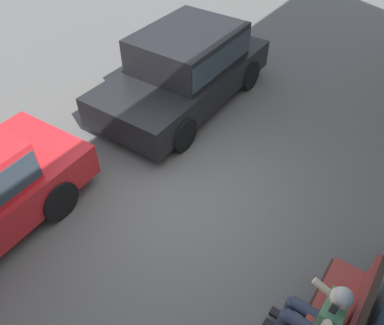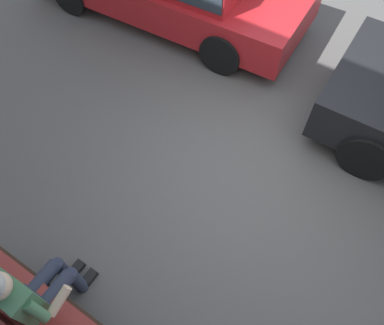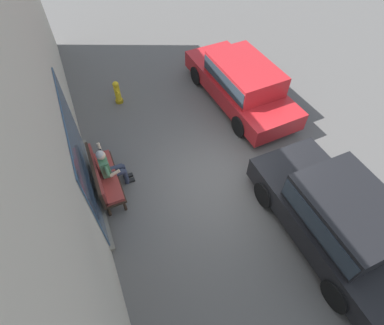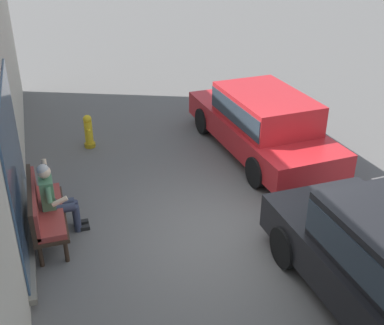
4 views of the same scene
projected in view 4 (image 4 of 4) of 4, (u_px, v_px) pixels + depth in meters
ground_plane at (222, 235)px, 8.34m from camera, size 60.00×60.00×0.00m
bench at (42, 208)px, 8.04m from camera, size 1.74×0.55×1.00m
person_on_phone at (54, 197)px, 8.12m from camera, size 0.73×0.74×1.34m
parked_car_mid at (262, 121)px, 10.85m from camera, size 4.71×2.02×1.47m
fire_hydrant at (89, 132)px, 11.31m from camera, size 0.38×0.26×0.81m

